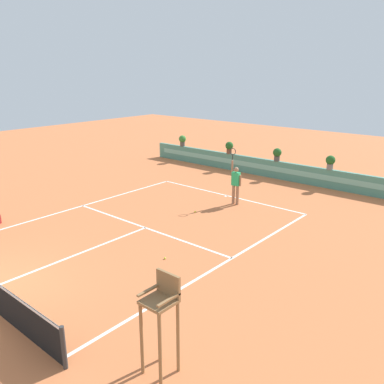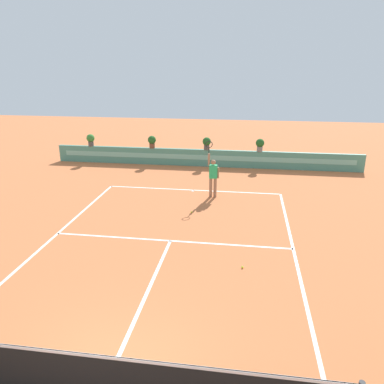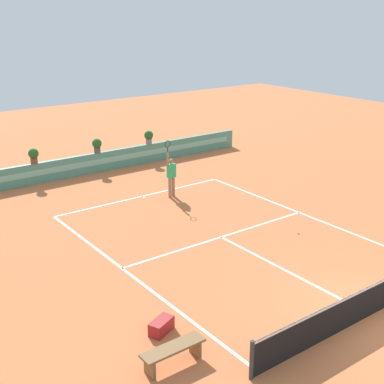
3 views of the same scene
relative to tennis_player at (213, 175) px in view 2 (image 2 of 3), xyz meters
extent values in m
plane|color=#C66B3D|center=(-1.01, -5.07, -1.05)|extent=(60.00, 60.00, 0.00)
cube|color=white|center=(-1.01, 0.82, -1.05)|extent=(8.22, 0.10, 0.01)
cube|color=white|center=(-1.01, -4.67, -1.05)|extent=(8.22, 0.10, 0.01)
cube|color=white|center=(-1.01, -7.87, -1.05)|extent=(0.10, 6.40, 0.01)
cube|color=white|center=(-5.12, -5.12, -1.05)|extent=(0.10, 11.89, 0.01)
cube|color=white|center=(3.10, -5.12, -1.05)|extent=(0.10, 11.89, 0.01)
cube|color=white|center=(-1.01, 0.72, -1.05)|extent=(0.10, 0.20, 0.01)
cube|color=black|center=(-1.01, -11.07, -0.57)|extent=(8.82, 0.02, 0.95)
cube|color=white|center=(-1.01, -11.07, -0.13)|extent=(8.82, 0.03, 0.06)
cube|color=#4C8E7A|center=(-1.01, 5.32, -0.55)|extent=(18.00, 0.20, 1.00)
cube|color=#7ABCA8|center=(-1.01, 5.22, -0.50)|extent=(17.10, 0.01, 0.28)
cylinder|color=#9E7051|center=(0.11, 0.01, -0.60)|extent=(0.14, 0.14, 0.90)
cylinder|color=#9E7051|center=(-0.09, -0.01, -0.60)|extent=(0.14, 0.14, 0.90)
cube|color=#28B266|center=(0.01, 0.00, 0.15)|extent=(0.39, 0.26, 0.60)
sphere|color=#9E7051|center=(0.01, 0.00, 0.58)|extent=(0.22, 0.22, 0.22)
cylinder|color=#9E7051|center=(-0.19, -0.03, 0.70)|extent=(0.09, 0.09, 0.55)
cylinder|color=black|center=(-0.19, -0.03, 1.12)|extent=(0.04, 0.04, 0.24)
torus|color=#262626|center=(-0.19, -0.03, 1.38)|extent=(0.31, 0.07, 0.31)
cylinder|color=#9E7051|center=(0.22, 0.03, 0.10)|extent=(0.09, 0.09, 0.50)
sphere|color=#CCE033|center=(1.47, -6.13, -1.02)|extent=(0.07, 0.07, 0.07)
sphere|color=#CCE033|center=(-0.67, -2.05, -1.02)|extent=(0.07, 0.07, 0.07)
cylinder|color=gray|center=(2.19, 5.32, 0.09)|extent=(0.32, 0.32, 0.28)
sphere|color=#235B23|center=(2.19, 5.32, 0.43)|extent=(0.48, 0.48, 0.48)
cylinder|color=#514C47|center=(-7.95, 5.32, 0.09)|extent=(0.32, 0.32, 0.28)
sphere|color=#387F33|center=(-7.95, 5.32, 0.43)|extent=(0.48, 0.48, 0.48)
cylinder|color=brown|center=(-4.13, 5.32, 0.09)|extent=(0.32, 0.32, 0.28)
sphere|color=#235B23|center=(-4.13, 5.32, 0.43)|extent=(0.48, 0.48, 0.48)
cylinder|color=#514C47|center=(-0.87, 5.32, 0.09)|extent=(0.32, 0.32, 0.28)
sphere|color=#235B23|center=(-0.87, 5.32, 0.43)|extent=(0.48, 0.48, 0.48)
camera|label=1|loc=(9.86, -14.65, 4.86)|focal=37.76mm
camera|label=2|loc=(1.40, -16.00, 4.71)|focal=34.96mm
camera|label=3|loc=(-12.31, -18.15, 6.81)|focal=49.35mm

